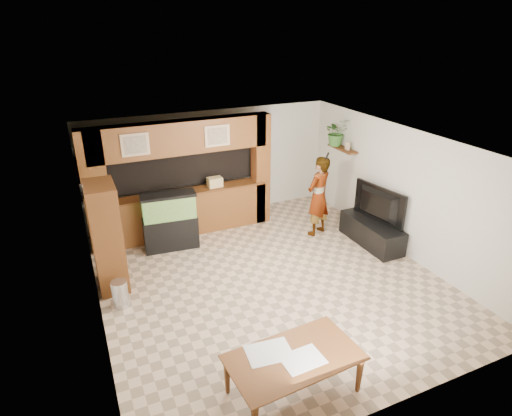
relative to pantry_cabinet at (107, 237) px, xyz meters
name	(u,v)px	position (x,y,z in m)	size (l,w,h in m)	color
floor	(269,279)	(2.70, -0.99, -1.00)	(6.50, 6.50, 0.00)	tan
ceiling	(271,145)	(2.70, -0.99, 1.60)	(6.50, 6.50, 0.00)	white
wall_back	(211,164)	(2.70, 2.26, 0.30)	(6.00, 6.00, 0.00)	beige
wall_left	(91,251)	(-0.30, -0.99, 0.30)	(6.50, 6.50, 0.00)	beige
wall_right	(402,191)	(5.70, -0.99, 0.30)	(6.50, 6.50, 0.00)	beige
partition	(179,177)	(1.75, 1.65, 0.32)	(4.20, 0.99, 2.60)	brown
wall_clock	(82,191)	(-0.27, 0.01, 0.90)	(0.05, 0.25, 0.25)	black
wall_shelf	(342,149)	(5.55, 0.96, 0.70)	(0.25, 0.90, 0.04)	brown
pantry_cabinet	(107,237)	(0.00, 0.00, 0.00)	(0.50, 0.81, 1.99)	brown
trash_can	(120,294)	(0.04, -0.72, -0.75)	(0.27, 0.27, 0.49)	#B2B2B7
aquarium	(170,222)	(1.33, 0.96, -0.39)	(1.12, 0.42, 1.24)	black
tv_stand	(371,232)	(5.35, -0.63, -0.73)	(0.58, 1.58, 0.53)	black
television	(375,205)	(5.35, -0.63, -0.09)	(1.33, 0.17, 0.77)	black
photo_frame	(348,146)	(5.55, 0.77, 0.82)	(0.03, 0.14, 0.18)	tan
potted_plant	(337,132)	(5.52, 1.21, 1.05)	(0.58, 0.50, 0.64)	#38702D
person	(318,196)	(4.52, 0.28, -0.08)	(0.66, 0.44, 1.82)	#9E8456
microphone	(327,156)	(4.57, 0.12, 0.88)	(0.04, 0.04, 0.17)	black
dining_table	(295,376)	(1.83, -3.56, -0.70)	(1.70, 0.95, 0.60)	brown
newspaper_a	(269,352)	(1.57, -3.33, -0.39)	(0.58, 0.42, 0.01)	silver
newspaper_b	(303,359)	(1.90, -3.62, -0.39)	(0.53, 0.38, 0.01)	silver
counter_box	(215,182)	(2.52, 1.46, 0.15)	(0.32, 0.22, 0.22)	tan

